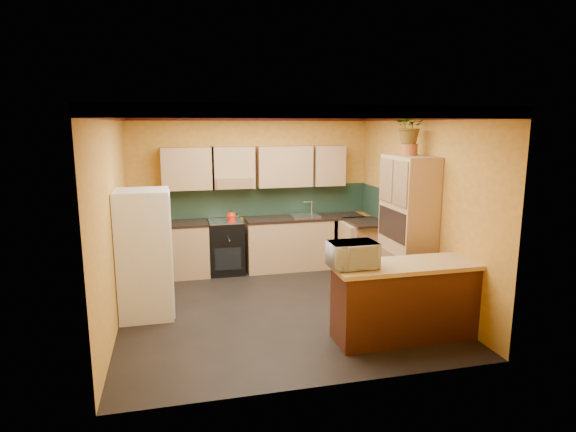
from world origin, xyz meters
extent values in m
plane|color=black|center=(0.00, 0.00, 0.00)|extent=(4.20, 4.20, 0.00)
cube|color=white|center=(0.00, 0.00, 2.70)|extent=(4.20, 4.20, 0.04)
cube|color=gold|center=(0.00, 2.10, 1.35)|extent=(4.20, 0.04, 2.70)
cube|color=gold|center=(0.00, -2.10, 1.35)|extent=(4.20, 0.04, 2.70)
cube|color=gold|center=(-2.10, 0.00, 1.35)|extent=(0.04, 4.20, 2.70)
cube|color=gold|center=(2.10, 0.00, 1.35)|extent=(0.04, 4.20, 2.70)
cube|color=#1B3224|center=(0.25, 2.09, 1.19)|extent=(3.70, 0.02, 0.53)
cube|color=#1B3224|center=(2.09, 1.40, 1.19)|extent=(0.02, 1.40, 0.53)
cube|color=tan|center=(0.10, 1.93, 1.80)|extent=(3.10, 0.34, 0.70)
cylinder|color=white|center=(0.00, 0.60, 2.66)|extent=(0.26, 0.26, 0.06)
cube|color=tan|center=(0.11, 1.80, 0.44)|extent=(3.65, 0.60, 0.88)
cube|color=black|center=(0.11, 1.80, 0.90)|extent=(3.65, 0.62, 0.04)
cube|color=black|center=(-0.51, 1.80, 0.46)|extent=(0.58, 0.58, 0.91)
cube|color=silver|center=(0.89, 1.80, 0.94)|extent=(0.48, 0.40, 0.03)
cube|color=tan|center=(1.80, 1.18, 0.44)|extent=(0.60, 0.80, 0.88)
cube|color=black|center=(1.80, 1.18, 0.90)|extent=(0.62, 0.80, 0.04)
cube|color=white|center=(-1.75, 0.15, 0.85)|extent=(0.68, 0.66, 1.70)
cube|color=tan|center=(1.85, -0.16, 1.05)|extent=(0.48, 0.90, 2.10)
cylinder|color=#995025|center=(1.85, -0.11, 2.18)|extent=(0.22, 0.22, 0.16)
imported|color=tan|center=(1.85, -0.11, 2.50)|extent=(0.49, 0.44, 0.49)
cube|color=#4A2211|center=(1.33, -1.28, 0.44)|extent=(1.80, 0.55, 0.88)
cube|color=tan|center=(1.33, -1.28, 0.91)|extent=(1.90, 0.65, 0.05)
imported|color=white|center=(0.59, -1.28, 1.08)|extent=(0.54, 0.37, 0.29)
camera|label=1|loc=(-1.35, -6.21, 2.54)|focal=30.00mm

